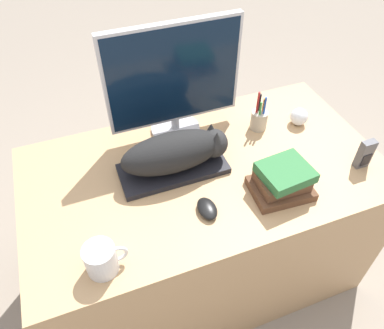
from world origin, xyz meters
The scene contains 10 objects.
desk centered at (0.00, 0.40, 0.38)m, with size 1.42×0.79×0.75m.
keyboard centered at (-0.12, 0.43, 0.76)m, with size 0.42×0.18×0.02m.
cat centered at (-0.10, 0.43, 0.85)m, with size 0.42×0.16×0.15m.
monitor centered at (-0.03, 0.66, 1.01)m, with size 0.55×0.21×0.49m.
computer_mouse centered at (-0.07, 0.20, 0.77)m, with size 0.07×0.10×0.03m.
coffee_mug centered at (-0.46, 0.10, 0.81)m, with size 0.14×0.10×0.11m.
pen_cup centered at (0.32, 0.55, 0.80)m, with size 0.07×0.07×0.19m.
baseball centered at (0.50, 0.51, 0.79)m, with size 0.08×0.08×0.08m.
phone centered at (0.59, 0.19, 0.81)m, with size 0.06×0.03×0.12m.
book_stack centered at (0.22, 0.19, 0.81)m, with size 0.23×0.18×0.12m.
Camera 1 is at (-0.41, -0.55, 1.81)m, focal length 35.00 mm.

